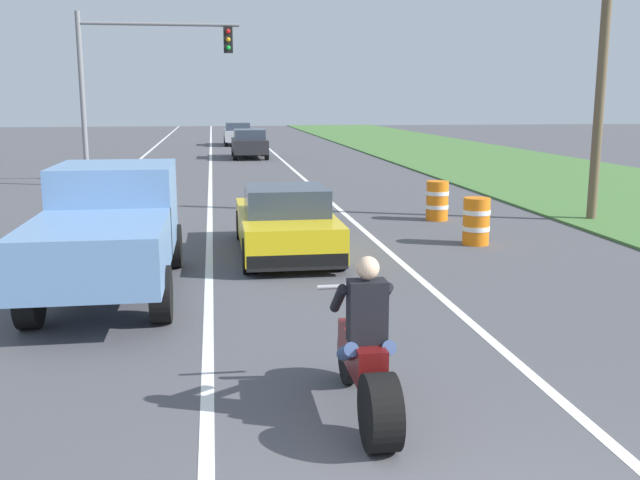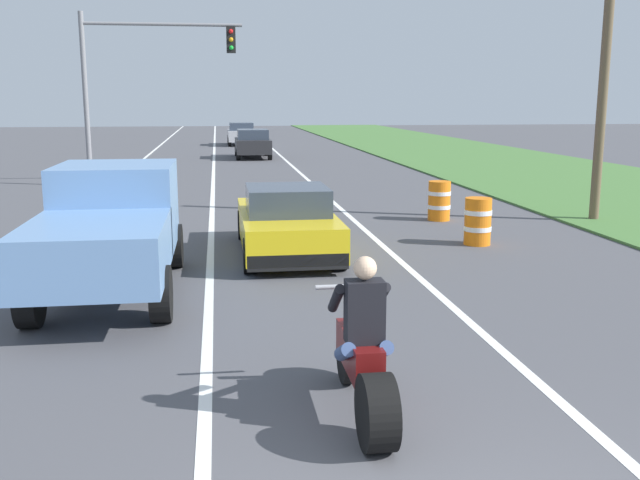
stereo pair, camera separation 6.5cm
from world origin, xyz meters
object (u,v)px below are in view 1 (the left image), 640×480
(sports_car_yellow, at_px, (286,223))
(traffic_light_mast_near, at_px, (133,69))
(motorcycle_with_rider, at_px, (366,362))
(construction_barrel_nearest, at_px, (476,221))
(pickup_truck_left_lane_light_blue, at_px, (109,225))
(distant_car_further_ahead, at_px, (238,134))
(construction_barrel_mid, at_px, (437,201))
(distant_car_far_ahead, at_px, (249,143))

(sports_car_yellow, distance_m, traffic_light_mast_near, 13.52)
(motorcycle_with_rider, height_order, construction_barrel_nearest, motorcycle_with_rider)
(sports_car_yellow, xyz_separation_m, construction_barrel_nearest, (4.10, 0.37, -0.13))
(sports_car_yellow, height_order, pickup_truck_left_lane_light_blue, pickup_truck_left_lane_light_blue)
(distant_car_further_ahead, bearing_deg, traffic_light_mast_near, -100.96)
(traffic_light_mast_near, bearing_deg, construction_barrel_mid, -47.08)
(pickup_truck_left_lane_light_blue, distance_m, construction_barrel_mid, 9.51)
(construction_barrel_mid, bearing_deg, motorcycle_with_rider, -110.77)
(sports_car_yellow, height_order, traffic_light_mast_near, traffic_light_mast_near)
(motorcycle_with_rider, height_order, construction_barrel_mid, motorcycle_with_rider)
(pickup_truck_left_lane_light_blue, height_order, distant_car_further_ahead, pickup_truck_left_lane_light_blue)
(construction_barrel_mid, bearing_deg, construction_barrel_nearest, -92.48)
(construction_barrel_nearest, distance_m, distant_car_further_ahead, 34.67)
(construction_barrel_mid, height_order, distant_car_further_ahead, distant_car_further_ahead)
(pickup_truck_left_lane_light_blue, xyz_separation_m, distant_car_further_ahead, (3.30, 37.42, -0.33))
(motorcycle_with_rider, relative_size, sports_car_yellow, 0.51)
(sports_car_yellow, distance_m, construction_barrel_nearest, 4.12)
(pickup_truck_left_lane_light_blue, bearing_deg, motorcycle_with_rider, -59.15)
(construction_barrel_mid, xyz_separation_m, distant_car_further_ahead, (-3.96, 31.32, 0.27))
(distant_car_far_ahead, bearing_deg, traffic_light_mast_near, -111.64)
(construction_barrel_mid, relative_size, distant_car_further_ahead, 0.25)
(pickup_truck_left_lane_light_blue, xyz_separation_m, construction_barrel_mid, (7.26, 6.11, -0.60))
(motorcycle_with_rider, distance_m, sports_car_yellow, 7.66)
(motorcycle_with_rider, height_order, pickup_truck_left_lane_light_blue, pickup_truck_left_lane_light_blue)
(sports_car_yellow, xyz_separation_m, construction_barrel_mid, (4.24, 3.51, -0.13))
(distant_car_further_ahead, bearing_deg, pickup_truck_left_lane_light_blue, -95.04)
(motorcycle_with_rider, relative_size, distant_car_far_ahead, 0.55)
(sports_car_yellow, distance_m, distant_car_further_ahead, 34.83)
(construction_barrel_mid, bearing_deg, distant_car_far_ahead, 100.34)
(traffic_light_mast_near, distance_m, construction_barrel_mid, 12.69)
(sports_car_yellow, relative_size, traffic_light_mast_near, 0.72)
(pickup_truck_left_lane_light_blue, relative_size, construction_barrel_mid, 4.80)
(construction_barrel_nearest, height_order, distant_car_further_ahead, distant_car_further_ahead)
(construction_barrel_nearest, distance_m, distant_car_far_ahead, 23.85)
(motorcycle_with_rider, distance_m, construction_barrel_mid, 11.95)
(traffic_light_mast_near, bearing_deg, distant_car_far_ahead, 68.36)
(pickup_truck_left_lane_light_blue, distance_m, distant_car_far_ahead, 26.78)
(construction_barrel_nearest, bearing_deg, sports_car_yellow, -174.85)
(motorcycle_with_rider, xyz_separation_m, distant_car_far_ahead, (0.51, 31.60, 0.18))
(pickup_truck_left_lane_light_blue, relative_size, distant_car_further_ahead, 1.20)
(sports_car_yellow, bearing_deg, construction_barrel_nearest, 5.15)
(sports_car_yellow, bearing_deg, pickup_truck_left_lane_light_blue, -139.35)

